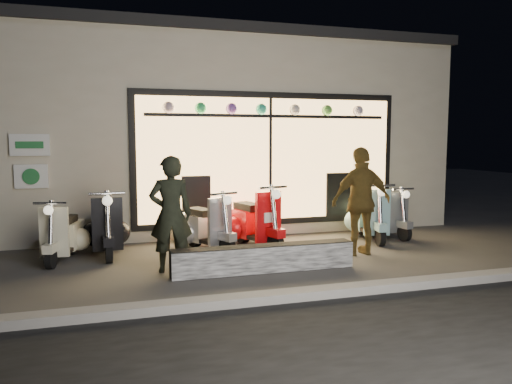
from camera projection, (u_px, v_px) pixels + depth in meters
The scene contains 12 objects.
ground at pixel (261, 261), 8.03m from camera, with size 40.00×40.00×0.00m, color #383533.
kerb at pixel (309, 294), 6.12m from camera, with size 40.00×0.25×0.12m, color slate.
shop_building at pixel (202, 133), 12.55m from camera, with size 10.20×6.23×4.20m.
graffiti_barrier at pixel (264, 258), 7.34m from camera, with size 2.74×0.28×0.40m, color black.
scooter_silver at pixel (202, 226), 8.84m from camera, with size 0.83×1.41×1.03m.
scooter_red at pixel (250, 222), 9.14m from camera, with size 0.78×1.55×1.11m.
scooter_black at pixel (106, 228), 8.56m from camera, with size 0.51×1.50×1.07m.
scooter_cream at pixel (65, 235), 8.17m from camera, with size 0.63×1.36×0.97m.
scooter_blue at pixel (368, 216), 9.85m from camera, with size 0.69×1.52×1.08m.
scooter_grey at pixel (381, 216), 10.16m from camera, with size 0.54×1.37×0.98m.
man at pixel (171, 214), 7.30m from camera, with size 0.62×0.41×1.71m, color black.
woman at pixel (361, 201), 8.37m from camera, with size 1.07×0.44×1.82m, color brown.
Camera 1 is at (-2.33, -7.51, 1.95)m, focal length 35.00 mm.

